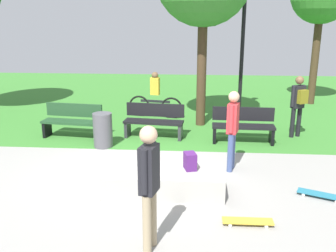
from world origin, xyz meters
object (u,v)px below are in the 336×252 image
object	(u,v)px
skateboard_by_ledge	(248,221)
park_bench_far_right	(243,125)
skater_performing_trick	(149,179)
skateboard_spare	(320,194)
trash_bin	(103,130)
concrete_ledge	(164,181)
backpack_on_ledge	(190,161)
park_bench_by_oak	(154,120)
cyclist_on_bicycle	(155,98)
skater_watching	(233,125)
park_bench_near_path	(72,120)
lamp_post	(243,26)
pedestrian_with_backpack	(298,101)

from	to	relation	value
skateboard_by_ledge	park_bench_far_right	bearing A→B (deg)	84.71
skater_performing_trick	skateboard_by_ledge	size ratio (longest dim) A/B	2.26
skateboard_spare	trash_bin	xyz separation A→B (m)	(-4.62, 2.50, 0.37)
concrete_ledge	backpack_on_ledge	size ratio (longest dim) A/B	6.93
skateboard_by_ledge	skateboard_spare	xyz separation A→B (m)	(1.44, 1.04, 0.00)
concrete_ledge	park_bench_far_right	distance (m)	3.59
skateboard_by_ledge	park_bench_by_oak	bearing A→B (deg)	114.01
skateboard_spare	cyclist_on_bicycle	xyz separation A→B (m)	(-3.62, 5.55, 0.57)
skater_watching	skateboard_by_ledge	xyz separation A→B (m)	(0.08, -2.26, -0.94)
park_bench_by_oak	park_bench_near_path	size ratio (longest dim) A/B	1.00
skater_performing_trick	skater_watching	bearing A→B (deg)	65.35
skateboard_by_ledge	park_bench_by_oak	world-z (taller)	park_bench_by_oak
park_bench_near_path	skater_watching	bearing A→B (deg)	-25.92
park_bench_near_path	backpack_on_ledge	bearing A→B (deg)	-43.52
park_bench_near_path	lamp_post	bearing A→B (deg)	25.72
lamp_post	pedestrian_with_backpack	size ratio (longest dim) A/B	2.91
skateboard_by_ledge	park_bench_far_right	world-z (taller)	park_bench_far_right
park_bench_by_oak	park_bench_near_path	distance (m)	2.22
lamp_post	cyclist_on_bicycle	xyz separation A→B (m)	(-2.71, 0.06, -2.28)
skater_performing_trick	park_bench_far_right	bearing A→B (deg)	69.41
park_bench_near_path	lamp_post	world-z (taller)	lamp_post
park_bench_near_path	lamp_post	distance (m)	5.77
park_bench_by_oak	lamp_post	size ratio (longest dim) A/B	0.34
skateboard_spare	park_bench_by_oak	size ratio (longest dim) A/B	0.49
skater_watching	skateboard_by_ledge	distance (m)	2.45
trash_bin	backpack_on_ledge	bearing A→B (deg)	-46.61
concrete_ledge	park_bench_far_right	bearing A→B (deg)	59.66
concrete_ledge	skateboard_by_ledge	bearing A→B (deg)	-37.28
concrete_ledge	lamp_post	world-z (taller)	lamp_post
trash_bin	skateboard_by_ledge	bearing A→B (deg)	-48.12
skater_performing_trick	park_bench_by_oak	size ratio (longest dim) A/B	1.11
park_bench_far_right	cyclist_on_bicycle	distance (m)	3.53
skater_watching	pedestrian_with_backpack	size ratio (longest dim) A/B	1.02
lamp_post	concrete_ledge	bearing A→B (deg)	-109.72
skater_watching	skateboard_by_ledge	bearing A→B (deg)	-88.00
skater_watching	skateboard_spare	bearing A→B (deg)	-38.76
skater_watching	park_bench_near_path	size ratio (longest dim) A/B	1.04
skater_watching	skater_performing_trick	bearing A→B (deg)	-114.65
skateboard_by_ledge	skateboard_spare	size ratio (longest dim) A/B	0.99
park_bench_by_oak	skater_watching	bearing A→B (deg)	-48.87
skateboard_by_ledge	pedestrian_with_backpack	size ratio (longest dim) A/B	0.48
concrete_ledge	trash_bin	size ratio (longest dim) A/B	2.54
concrete_ledge	pedestrian_with_backpack	size ratio (longest dim) A/B	1.32
lamp_post	trash_bin	xyz separation A→B (m)	(-3.71, -2.99, -2.48)
lamp_post	cyclist_on_bicycle	bearing A→B (deg)	178.70
backpack_on_ledge	skateboard_spare	size ratio (longest dim) A/B	0.39
skater_performing_trick	lamp_post	distance (m)	7.77
park_bench_far_right	park_bench_near_path	xyz separation A→B (m)	(-4.57, 0.09, 0.00)
backpack_on_ledge	skateboard_by_ledge	bearing A→B (deg)	23.07
park_bench_by_oak	cyclist_on_bicycle	size ratio (longest dim) A/B	0.91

